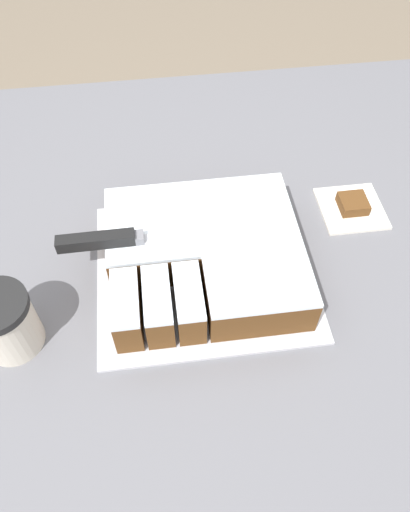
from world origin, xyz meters
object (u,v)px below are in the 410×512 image
(cake, at_px, (207,254))
(coffee_cup, at_px, (6,323))
(cake_board, at_px, (205,270))
(brownie, at_px, (354,204))
(knife, at_px, (113,239))

(cake, relative_size, coffee_cup, 2.91)
(cake_board, distance_m, cake, 0.04)
(coffee_cup, distance_m, brownie, 0.65)
(knife, xyz_separation_m, coffee_cup, (-0.17, -0.11, -0.04))
(coffee_cup, relative_size, brownie, 2.14)
(knife, height_order, coffee_cup, coffee_cup)
(brownie, bearing_deg, knife, -168.25)
(knife, bearing_deg, coffee_cup, -146.58)
(coffee_cup, bearing_deg, brownie, 18.44)
(cake, distance_m, knife, 0.16)
(cake_board, xyz_separation_m, cake, (0.00, 0.00, 0.04))
(knife, relative_size, brownie, 5.86)
(coffee_cup, xyz_separation_m, brownie, (0.61, 0.20, -0.04))
(cake_board, bearing_deg, knife, 173.70)
(cake_board, xyz_separation_m, brownie, (0.30, 0.11, 0.01))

